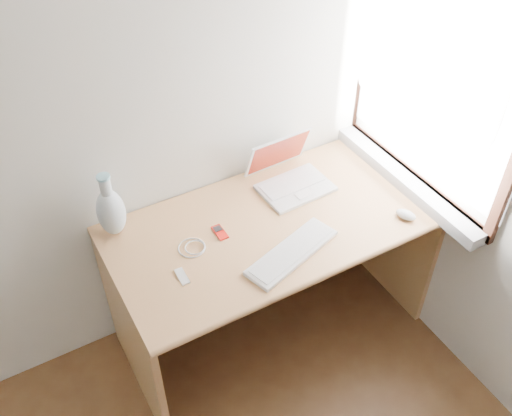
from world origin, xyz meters
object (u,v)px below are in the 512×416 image
external_keyboard (292,252)px  vase (111,210)px  desk (263,244)px  laptop (291,176)px

external_keyboard → vase: 0.77m
external_keyboard → desk: bearing=65.8°
desk → laptop: 0.35m
desk → vase: bearing=163.3°
desk → external_keyboard: external_keyboard is taller
desk → laptop: laptop is taller
laptop → vase: size_ratio=1.10×
desk → vase: vase is taller
vase → laptop: bearing=-6.6°
desk → external_keyboard: (-0.04, -0.29, 0.23)m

